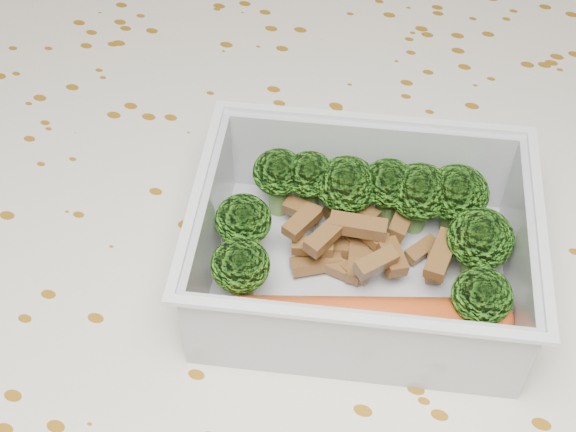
% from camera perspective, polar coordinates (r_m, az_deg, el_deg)
% --- Properties ---
extents(dining_table, '(1.40, 0.90, 0.75)m').
position_cam_1_polar(dining_table, '(0.54, -0.79, -8.07)').
color(dining_table, brown).
rests_on(dining_table, ground).
extents(tablecloth, '(1.46, 0.96, 0.19)m').
position_cam_1_polar(tablecloth, '(0.50, -0.86, -4.96)').
color(tablecloth, silver).
rests_on(tablecloth, dining_table).
extents(lunch_container, '(0.21, 0.18, 0.06)m').
position_cam_1_polar(lunch_container, '(0.44, 5.19, -2.85)').
color(lunch_container, silver).
rests_on(lunch_container, tablecloth).
extents(broccoli_florets, '(0.16, 0.12, 0.05)m').
position_cam_1_polar(broccoli_florets, '(0.44, 6.21, 0.27)').
color(broccoli_florets, '#608C3F').
rests_on(broccoli_florets, lunch_container).
extents(meat_pile, '(0.10, 0.07, 0.03)m').
position_cam_1_polar(meat_pile, '(0.45, 5.22, -1.82)').
color(meat_pile, brown).
rests_on(meat_pile, lunch_container).
extents(sausage, '(0.15, 0.07, 0.02)m').
position_cam_1_polar(sausage, '(0.42, 5.36, -7.31)').
color(sausage, '#C94B1B').
rests_on(sausage, lunch_container).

